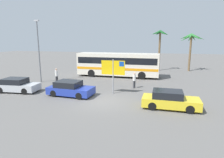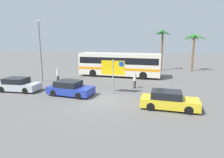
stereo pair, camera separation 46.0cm
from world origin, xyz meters
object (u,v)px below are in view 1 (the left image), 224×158
bus_front_coach (118,64)px  car_yellow (170,100)px  car_silver (17,85)px  pedestrian_crossing_lot (134,79)px  pedestrian_near_sign (57,75)px  car_blue (70,89)px  ferry_sign (114,69)px

bus_front_coach → car_yellow: (6.46, -11.26, -1.15)m
car_yellow → car_silver: size_ratio=0.99×
car_silver → pedestrian_crossing_lot: (10.80, 4.25, 0.34)m
pedestrian_near_sign → car_yellow: bearing=175.3°
pedestrian_near_sign → car_silver: bearing=84.7°
car_yellow → pedestrian_near_sign: size_ratio=2.32×
car_yellow → bus_front_coach: bearing=120.3°
car_silver → car_blue: size_ratio=1.00×
ferry_sign → pedestrian_near_sign: ferry_sign is taller
bus_front_coach → car_blue: bearing=-101.9°
ferry_sign → pedestrian_crossing_lot: bearing=57.7°
car_yellow → car_silver: (-14.16, 1.06, 0.00)m
ferry_sign → car_blue: size_ratio=0.77×
bus_front_coach → pedestrian_near_sign: 8.43m
ferry_sign → car_silver: bearing=-170.0°
bus_front_coach → car_silver: size_ratio=2.65×
bus_front_coach → car_blue: 10.36m
ferry_sign → pedestrian_crossing_lot: 3.28m
bus_front_coach → car_yellow: 13.03m
car_silver → car_blue: 5.58m
car_silver → car_yellow: bearing=-9.8°
car_yellow → car_blue: bearing=172.6°
ferry_sign → car_blue: 4.31m
car_blue → car_silver: bearing=-175.1°
pedestrian_near_sign → ferry_sign: bearing=179.8°
ferry_sign → pedestrian_crossing_lot: size_ratio=1.94×
car_silver → car_blue: (5.58, 0.13, 0.00)m
ferry_sign → car_blue: (-3.64, -1.58, -1.69)m
ferry_sign → car_blue: ferry_sign is taller
ferry_sign → pedestrian_near_sign: 7.89m
car_yellow → pedestrian_near_sign: pedestrian_near_sign is taller
car_silver → pedestrian_near_sign: pedestrian_near_sign is taller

